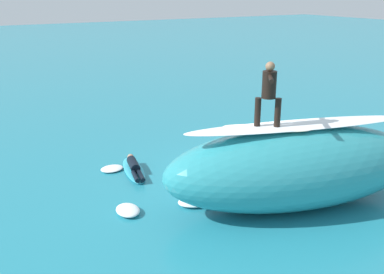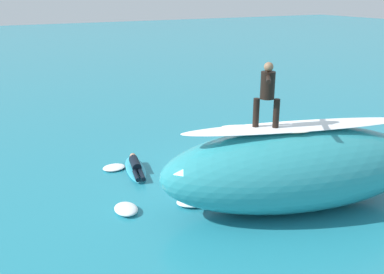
% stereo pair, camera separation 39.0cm
% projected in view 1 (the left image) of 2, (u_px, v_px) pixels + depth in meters
% --- Properties ---
extents(ground_plane, '(120.00, 120.00, 0.00)m').
position_uv_depth(ground_plane, '(245.00, 178.00, 12.23)').
color(ground_plane, teal).
extents(wave_crest, '(6.76, 3.97, 1.98)m').
position_uv_depth(wave_crest, '(295.00, 167.00, 10.40)').
color(wave_crest, teal).
rests_on(wave_crest, ground_plane).
extents(wave_foam_lip, '(5.43, 2.23, 0.08)m').
position_uv_depth(wave_foam_lip, '(298.00, 125.00, 10.07)').
color(wave_foam_lip, white).
rests_on(wave_foam_lip, wave_crest).
extents(surfboard_riding, '(1.91, 1.61, 0.07)m').
position_uv_depth(surfboard_riding, '(267.00, 128.00, 9.88)').
color(surfboard_riding, '#EAE5C6').
rests_on(surfboard_riding, wave_crest).
extents(surfer_riding, '(0.90, 1.16, 1.45)m').
position_uv_depth(surfer_riding, '(269.00, 90.00, 9.60)').
color(surfer_riding, black).
rests_on(surfer_riding, surfboard_riding).
extents(surfboard_paddling, '(0.96, 2.10, 0.08)m').
position_uv_depth(surfboard_paddling, '(134.00, 170.00, 12.66)').
color(surfboard_paddling, '#33B2D1').
rests_on(surfboard_paddling, ground_plane).
extents(surfer_paddling, '(0.57, 1.55, 0.28)m').
position_uv_depth(surfer_paddling, '(134.00, 166.00, 12.51)').
color(surfer_paddling, black).
rests_on(surfer_paddling, surfboard_paddling).
extents(buoy_marker, '(0.72, 0.72, 1.23)m').
position_uv_depth(buoy_marker, '(346.00, 145.00, 13.71)').
color(buoy_marker, yellow).
rests_on(buoy_marker, ground_plane).
extents(foam_patch_near, '(1.09, 0.79, 0.15)m').
position_uv_depth(foam_patch_near, '(198.00, 200.00, 10.77)').
color(foam_patch_near, white).
rests_on(foam_patch_near, ground_plane).
extents(foam_patch_mid, '(0.71, 0.60, 0.10)m').
position_uv_depth(foam_patch_mid, '(112.00, 169.00, 12.74)').
color(foam_patch_mid, white).
rests_on(foam_patch_mid, ground_plane).
extents(foam_patch_far, '(0.54, 0.72, 0.17)m').
position_uv_depth(foam_patch_far, '(128.00, 210.00, 10.27)').
color(foam_patch_far, white).
rests_on(foam_patch_far, ground_plane).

